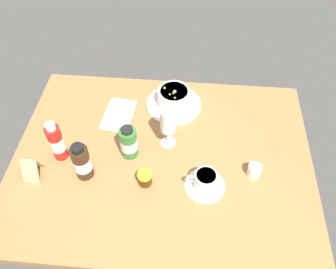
{
  "coord_description": "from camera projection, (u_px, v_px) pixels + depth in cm",
  "views": [
    {
      "loc": [
        -8.79,
        73.14,
        102.4
      ],
      "look_at": [
        -1.87,
        -3.88,
        8.65
      ],
      "focal_mm": 36.42,
      "sensor_mm": 36.0,
      "label": 1
    }
  ],
  "objects": [
    {
      "name": "coffee_cup",
      "position": [
        205.0,
        181.0,
        1.16
      ],
      "size": [
        14.09,
        14.09,
        6.87
      ],
      "color": "white",
      "rests_on": "ground_plane"
    },
    {
      "name": "sauce_bottle_brown",
      "position": [
        82.0,
        162.0,
        1.16
      ],
      "size": [
        6.34,
        6.34,
        15.8
      ],
      "color": "#382314",
      "rests_on": "ground_plane"
    },
    {
      "name": "ground_plane",
      "position": [
        162.0,
        159.0,
        1.27
      ],
      "size": [
        110.0,
        84.0,
        3.0
      ],
      "primitive_type": "cube",
      "color": "#9E6B3D"
    },
    {
      "name": "wine_glass",
      "position": [
        168.0,
        122.0,
        1.21
      ],
      "size": [
        5.87,
        5.87,
        17.7
      ],
      "color": "white",
      "rests_on": "ground_plane"
    },
    {
      "name": "menu_card",
      "position": [
        32.0,
        167.0,
        1.18
      ],
      "size": [
        5.75,
        7.16,
        8.7
      ],
      "color": "tan",
      "rests_on": "ground_plane"
    },
    {
      "name": "cutlery_setting",
      "position": [
        118.0,
        115.0,
        1.39
      ],
      "size": [
        12.94,
        18.76,
        0.9
      ],
      "color": "white",
      "rests_on": "ground_plane"
    },
    {
      "name": "sauce_bottle_red",
      "position": [
        57.0,
        142.0,
        1.2
      ],
      "size": [
        5.32,
        5.32,
        17.46
      ],
      "color": "#B21E19",
      "rests_on": "ground_plane"
    },
    {
      "name": "jam_jar",
      "position": [
        145.0,
        178.0,
        1.17
      ],
      "size": [
        5.08,
        5.08,
        5.24
      ],
      "color": "#44280B",
      "rests_on": "ground_plane"
    },
    {
      "name": "porridge_bowl",
      "position": [
        174.0,
        99.0,
        1.4
      ],
      "size": [
        22.66,
        22.66,
        9.2
      ],
      "color": "white",
      "rests_on": "ground_plane"
    },
    {
      "name": "creamer_jug",
      "position": [
        254.0,
        170.0,
        1.19
      ],
      "size": [
        5.55,
        4.76,
        5.3
      ],
      "color": "white",
      "rests_on": "ground_plane"
    },
    {
      "name": "sauce_bottle_green",
      "position": [
        129.0,
        142.0,
        1.22
      ],
      "size": [
        6.44,
        6.44,
        14.16
      ],
      "color": "#337233",
      "rests_on": "ground_plane"
    }
  ]
}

